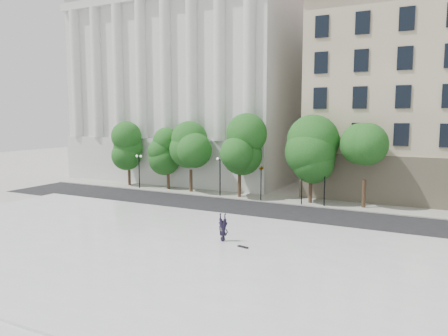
{
  "coord_description": "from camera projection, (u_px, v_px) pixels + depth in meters",
  "views": [
    {
      "loc": [
        16.08,
        -19.26,
        9.0
      ],
      "look_at": [
        1.0,
        10.0,
        4.98
      ],
      "focal_mm": 35.0,
      "sensor_mm": 36.0,
      "label": 1
    }
  ],
  "objects": [
    {
      "name": "street_trees",
      "position": [
        269.0,
        152.0,
        45.9
      ],
      "size": [
        45.77,
        5.18,
        8.07
      ],
      "color": "#382619",
      "rests_on": "ground"
    },
    {
      "name": "building_west",
      "position": [
        205.0,
        89.0,
        65.6
      ],
      "size": [
        31.5,
        27.65,
        25.6
      ],
      "color": "silver",
      "rests_on": "ground"
    },
    {
      "name": "lamp_posts",
      "position": [
        274.0,
        174.0,
        44.86
      ],
      "size": [
        36.71,
        0.28,
        4.37
      ],
      "color": "black",
      "rests_on": "ground"
    },
    {
      "name": "traffic_light_east",
      "position": [
        302.0,
        170.0,
        43.11
      ],
      "size": [
        0.5,
        1.59,
        4.13
      ],
      "color": "black",
      "rests_on": "ground"
    },
    {
      "name": "far_sidewalk",
      "position": [
        276.0,
        199.0,
        46.57
      ],
      "size": [
        60.0,
        4.0,
        0.12
      ],
      "primitive_type": "cube",
      "color": "#B0AEA3",
      "rests_on": "ground"
    },
    {
      "name": "plaza",
      "position": [
        160.0,
        252.0,
        28.02
      ],
      "size": [
        44.0,
        22.0,
        0.45
      ],
      "primitive_type": "cube",
      "color": "silver",
      "rests_on": "ground"
    },
    {
      "name": "traffic_light_west",
      "position": [
        261.0,
        166.0,
        45.08
      ],
      "size": [
        0.49,
        1.8,
        4.22
      ],
      "color": "black",
      "rests_on": "ground"
    },
    {
      "name": "person_lying",
      "position": [
        223.0,
        237.0,
        29.68
      ],
      "size": [
        0.83,
        1.96,
        0.52
      ],
      "primitive_type": "imported",
      "rotation": [
        -1.54,
        0.0,
        0.08
      ],
      "color": "black",
      "rests_on": "plaza"
    },
    {
      "name": "street",
      "position": [
        253.0,
        210.0,
        41.28
      ],
      "size": [
        60.0,
        8.0,
        0.02
      ],
      "primitive_type": "cube",
      "color": "black",
      "rests_on": "ground"
    },
    {
      "name": "ground",
      "position": [
        130.0,
        270.0,
        25.4
      ],
      "size": [
        160.0,
        160.0,
        0.0
      ],
      "primitive_type": "plane",
      "color": "#B4B1AA",
      "rests_on": "ground"
    },
    {
      "name": "skateboard",
      "position": [
        243.0,
        247.0,
        28.27
      ],
      "size": [
        0.79,
        0.37,
        0.08
      ],
      "primitive_type": "cube",
      "rotation": [
        0.0,
        0.0,
        -0.23
      ],
      "color": "black",
      "rests_on": "plaza"
    }
  ]
}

